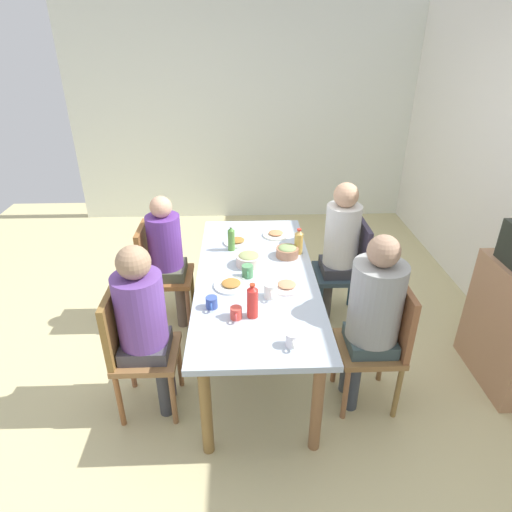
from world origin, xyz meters
name	(u,v)px	position (x,y,z in m)	size (l,w,h in m)	color
ground_plane	(256,354)	(0.00, 0.00, 0.00)	(6.94, 6.94, 0.00)	#C9BD89
wall_left	(247,118)	(-2.95, 0.00, 1.30)	(0.12, 4.39, 2.60)	silver
dining_table	(256,284)	(0.00, 0.00, 0.65)	(1.96, 0.85, 0.73)	#AAB8C7
chair_0	(348,266)	(-0.49, 0.80, 0.51)	(0.40, 0.40, 0.90)	#2F424C
person_0	(340,242)	(-0.49, 0.71, 0.74)	(0.30, 0.30, 1.25)	#413F3C
chair_1	(382,339)	(0.49, 0.80, 0.51)	(0.40, 0.40, 0.90)	olive
person_1	(373,309)	(0.49, 0.72, 0.76)	(0.33, 0.33, 1.26)	#383F47
chair_2	(133,345)	(0.49, -0.80, 0.51)	(0.40, 0.40, 0.90)	olive
person_2	(143,317)	(0.49, -0.71, 0.73)	(0.30, 0.30, 1.22)	#443A42
chair_3	(158,270)	(-0.49, -0.80, 0.51)	(0.40, 0.40, 0.90)	#935B30
person_3	(167,251)	(-0.49, -0.71, 0.68)	(0.30, 0.30, 1.16)	brown
plate_0	(237,241)	(-0.52, -0.14, 0.75)	(0.22, 0.22, 0.04)	silver
plate_1	(276,234)	(-0.65, 0.19, 0.75)	(0.22, 0.22, 0.04)	white
plate_2	(287,286)	(0.19, 0.20, 0.75)	(0.23, 0.23, 0.04)	white
plate_3	(231,285)	(0.16, -0.18, 0.75)	(0.24, 0.24, 0.04)	white
bowl_0	(249,259)	(-0.14, -0.05, 0.78)	(0.19, 0.19, 0.10)	beige
bowl_1	(287,251)	(-0.27, 0.25, 0.78)	(0.17, 0.17, 0.09)	#9E6B4E
cup_0	(236,313)	(0.53, -0.14, 0.77)	(0.11, 0.07, 0.08)	#D5473B
cup_1	(292,340)	(0.80, 0.17, 0.77)	(0.11, 0.07, 0.08)	white
cup_2	(212,303)	(0.41, -0.30, 0.77)	(0.11, 0.07, 0.08)	#38509C
cup_3	(247,271)	(0.03, -0.06, 0.78)	(0.12, 0.08, 0.09)	#4F8A59
cup_4	(271,290)	(0.30, 0.08, 0.78)	(0.13, 0.09, 0.10)	white
bottle_0	(252,301)	(0.51, -0.04, 0.84)	(0.07, 0.07, 0.23)	red
bottle_1	(299,242)	(-0.32, 0.34, 0.83)	(0.07, 0.07, 0.21)	gold
bottle_2	(231,239)	(-0.40, -0.18, 0.83)	(0.06, 0.06, 0.21)	#548938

